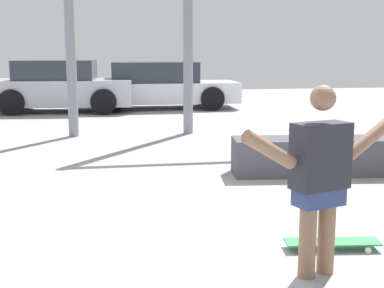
# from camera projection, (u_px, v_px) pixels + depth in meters

# --- Properties ---
(ground_plane) EXTENTS (36.00, 36.00, 0.00)m
(ground_plane) POSITION_uv_depth(u_px,v_px,m) (169.00, 232.00, 5.19)
(ground_plane) COLOR #9E9EA3
(skateboarder) EXTENTS (1.36, 0.51, 1.49)m
(skateboarder) POSITION_uv_depth(u_px,v_px,m) (320.00, 175.00, 4.07)
(skateboarder) COLOR #8C664C
(skateboarder) RESTS_ON ground_plane
(skateboard) EXTENTS (0.85, 0.33, 0.08)m
(skateboard) POSITION_uv_depth(u_px,v_px,m) (332.00, 242.00, 4.73)
(skateboard) COLOR #338C4C
(skateboard) RESTS_ON ground_plane
(grind_box) EXTENTS (2.75, 0.90, 0.52)m
(grind_box) POSITION_uv_depth(u_px,v_px,m) (328.00, 156.00, 7.57)
(grind_box) COLOR #47474C
(grind_box) RESTS_ON ground_plane
(parked_car_silver) EXTENTS (4.05, 2.12, 1.45)m
(parked_car_silver) POSITION_uv_depth(u_px,v_px,m) (61.00, 87.00, 15.07)
(parked_car_silver) COLOR #B7BABF
(parked_car_silver) RESTS_ON ground_plane
(parked_car_white) EXTENTS (4.60, 1.94, 1.38)m
(parked_car_white) POSITION_uv_depth(u_px,v_px,m) (158.00, 86.00, 15.93)
(parked_car_white) COLOR white
(parked_car_white) RESTS_ON ground_plane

